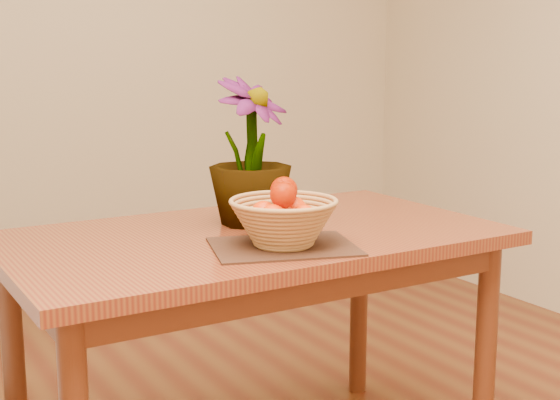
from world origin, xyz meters
TOP-DOWN VIEW (x-y plane):
  - wall_back at (0.00, 2.25)m, footprint 4.00×0.02m
  - table at (0.00, 0.30)m, footprint 1.40×0.80m
  - placemat at (-0.02, 0.10)m, footprint 0.44×0.38m
  - wicker_basket at (-0.02, 0.10)m, footprint 0.29×0.29m
  - orange_pile at (-0.02, 0.10)m, footprint 0.17×0.17m
  - potted_plant at (0.05, 0.40)m, footprint 0.33×0.33m

SIDE VIEW (x-z plane):
  - table at x=0.00m, z-range 0.29..1.04m
  - placemat at x=-0.02m, z-range 0.75..0.76m
  - wicker_basket at x=-0.02m, z-range 0.75..0.87m
  - orange_pile at x=-0.02m, z-range 0.80..0.93m
  - potted_plant at x=0.05m, z-range 0.75..1.19m
  - wall_back at x=0.00m, z-range 0.00..2.70m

